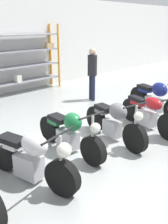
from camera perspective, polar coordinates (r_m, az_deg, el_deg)
The scene contains 8 objects.
ground_plane at distance 5.63m, azimuth 2.86°, elevation -7.71°, with size 30.00×30.00×0.00m, color #9EA3A0.
shelving_rack at distance 9.68m, azimuth -17.18°, elevation 11.24°, with size 4.52×0.63×2.55m.
motorcycle_white at distance 4.35m, azimuth -11.99°, elevation -10.17°, with size 0.80×1.96×1.04m.
motorcycle_green at distance 5.23m, azimuth -3.33°, elevation -4.78°, with size 0.61×2.04×1.02m.
motorcycle_grey at distance 5.72m, azimuth 6.94°, elevation -2.19°, with size 0.69×2.00×1.05m.
motorcycle_red at distance 6.52m, azimuth 14.73°, elevation -0.24°, with size 0.81×2.00×0.99m.
motorcycle_blue at distance 7.63m, azimuth 16.01°, elevation 2.88°, with size 0.90×2.14×1.11m.
person_near_rack at distance 8.65m, azimuth 1.90°, elevation 9.62°, with size 0.41×0.41×1.81m.
Camera 1 is at (-3.68, -3.38, 2.60)m, focal length 40.00 mm.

